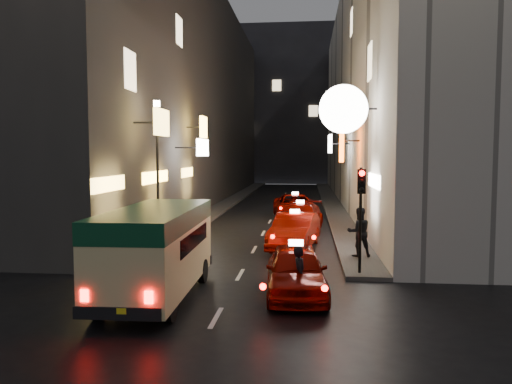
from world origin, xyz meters
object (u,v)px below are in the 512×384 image
(taxi_near, at_px, (296,266))
(pedestrian_crossing, at_px, (300,271))
(traffic_light, at_px, (361,197))
(minibus, at_px, (156,242))
(lamp_post, at_px, (158,163))

(taxi_near, relative_size, pedestrian_crossing, 3.06)
(pedestrian_crossing, xyz_separation_m, traffic_light, (1.94, 3.02, 1.80))
(minibus, relative_size, traffic_light, 1.72)
(minibus, xyz_separation_m, pedestrian_crossing, (4.03, -0.04, -0.73))
(pedestrian_crossing, height_order, lamp_post, lamp_post)
(taxi_near, height_order, traffic_light, traffic_light)
(pedestrian_crossing, distance_m, lamp_post, 10.21)
(pedestrian_crossing, bearing_deg, lamp_post, 34.64)
(taxi_near, relative_size, traffic_light, 1.55)
(lamp_post, bearing_deg, minibus, -73.45)
(taxi_near, bearing_deg, lamp_post, 132.28)
(taxi_near, relative_size, lamp_post, 0.87)
(taxi_near, xyz_separation_m, traffic_light, (2.06, 2.22, 1.84))
(minibus, relative_size, pedestrian_crossing, 3.38)
(taxi_near, bearing_deg, minibus, -169.00)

